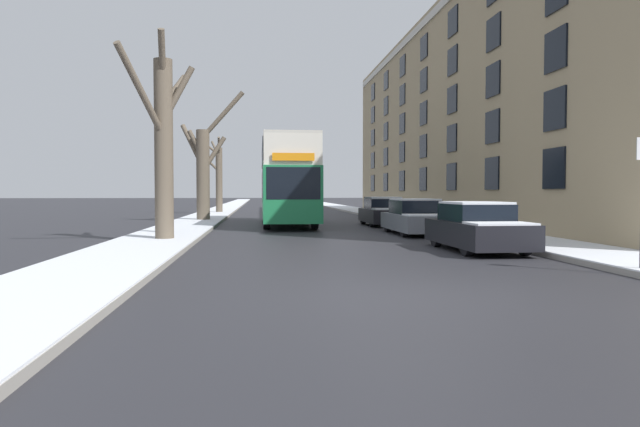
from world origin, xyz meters
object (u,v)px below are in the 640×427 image
(bare_tree_left_0, at_px, (163,142))
(parked_car_2, at_px, (383,212))
(bare_tree_left_2, at_px, (218,175))
(bare_tree_left_1, at_px, (204,169))
(double_decker_bus, at_px, (287,178))
(pedestrian_left_sidewalk, at_px, (166,213))
(parked_car_0, at_px, (477,228))
(parked_car_1, at_px, (416,218))

(bare_tree_left_0, height_order, parked_car_2, bare_tree_left_0)
(bare_tree_left_0, relative_size, bare_tree_left_2, 1.14)
(bare_tree_left_1, bearing_deg, double_decker_bus, -36.86)
(bare_tree_left_2, height_order, pedestrian_left_sidewalk, bare_tree_left_2)
(bare_tree_left_1, distance_m, parked_car_0, 18.96)
(bare_tree_left_2, bearing_deg, bare_tree_left_1, -89.40)
(parked_car_1, distance_m, pedestrian_left_sidewalk, 9.65)
(bare_tree_left_2, height_order, double_decker_bus, bare_tree_left_2)
(bare_tree_left_1, xyz_separation_m, parked_car_2, (9.18, -4.12, -2.30))
(bare_tree_left_1, distance_m, double_decker_bus, 5.57)
(parked_car_2, xyz_separation_m, pedestrian_left_sidewalk, (-9.65, -6.00, 0.20))
(double_decker_bus, bearing_deg, bare_tree_left_2, 106.28)
(bare_tree_left_1, bearing_deg, bare_tree_left_0, -90.21)
(double_decker_bus, xyz_separation_m, parked_car_1, (4.74, -6.70, -1.75))
(bare_tree_left_0, relative_size, pedestrian_left_sidewalk, 4.28)
(parked_car_2, relative_size, pedestrian_left_sidewalk, 2.58)
(bare_tree_left_2, height_order, parked_car_1, bare_tree_left_2)
(bare_tree_left_2, relative_size, parked_car_1, 1.30)
(bare_tree_left_0, distance_m, bare_tree_left_1, 13.08)
(parked_car_0, bearing_deg, pedestrian_left_sidewalk, 146.83)
(double_decker_bus, bearing_deg, bare_tree_left_0, -114.68)
(bare_tree_left_2, xyz_separation_m, parked_car_0, (9.31, -28.73, -2.30))
(parked_car_1, distance_m, parked_car_2, 5.90)
(bare_tree_left_0, xyz_separation_m, parked_car_1, (9.23, 3.06, -2.64))
(bare_tree_left_2, xyz_separation_m, pedestrian_left_sidewalk, (-0.34, -22.42, -2.08))
(double_decker_bus, bearing_deg, pedestrian_left_sidewalk, -125.82)
(bare_tree_left_1, relative_size, parked_car_2, 1.77)
(bare_tree_left_1, height_order, parked_car_0, bare_tree_left_1)
(bare_tree_left_1, bearing_deg, parked_car_2, -24.17)
(bare_tree_left_2, bearing_deg, parked_car_2, -60.45)
(parked_car_1, bearing_deg, parked_car_2, 90.00)
(double_decker_bus, xyz_separation_m, parked_car_2, (4.74, -0.79, -1.73))
(bare_tree_left_1, distance_m, pedestrian_left_sidewalk, 10.35)
(bare_tree_left_0, relative_size, parked_car_2, 1.66)
(bare_tree_left_0, relative_size, parked_car_1, 1.48)
(parked_car_2, bearing_deg, bare_tree_left_2, 119.55)
(parked_car_0, bearing_deg, parked_car_1, 90.00)
(bare_tree_left_2, distance_m, pedestrian_left_sidewalk, 22.52)
(parked_car_1, bearing_deg, parked_car_0, -90.00)
(bare_tree_left_1, xyz_separation_m, pedestrian_left_sidewalk, (-0.47, -10.12, -2.10))
(bare_tree_left_1, xyz_separation_m, double_decker_bus, (4.43, -3.32, -0.56))
(bare_tree_left_0, bearing_deg, parked_car_2, 44.15)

